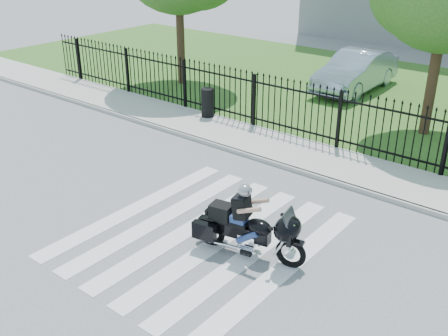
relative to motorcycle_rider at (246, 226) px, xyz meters
The scene contains 9 objects.
ground 1.28m from the motorcycle_rider, behind, with size 120.00×120.00×0.00m, color slate.
crosswalk 1.28m from the motorcycle_rider, behind, with size 5.00×5.50×0.01m, color silver, non-canonical shape.
sidewalk 5.09m from the motorcycle_rider, 102.62° to the left, with size 40.00×2.00×0.12m, color #ADAAA3.
curb 4.12m from the motorcycle_rider, 105.69° to the left, with size 40.00×0.12×0.12m, color #ADAAA3.
grass_strip 12.00m from the motorcycle_rider, 95.29° to the left, with size 40.00×12.00×0.02m, color #386121.
iron_fence 6.04m from the motorcycle_rider, 100.55° to the left, with size 26.00×0.04×1.80m.
motorcycle_rider is the anchor object (origin of this frame).
parked_car 12.42m from the motorcycle_rider, 106.27° to the left, with size 1.62×4.63×1.53m, color #96A8BD.
litter_bin 8.08m from the motorcycle_rider, 135.85° to the left, with size 0.43×0.43×0.96m, color black.
Camera 1 is at (6.31, -7.10, 6.01)m, focal length 42.00 mm.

